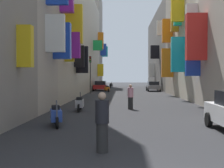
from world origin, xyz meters
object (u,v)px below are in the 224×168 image
Objects in this scene: scooter_silver at (80,103)px; pedestrian_near_right at (102,122)px; scooter_blue at (56,115)px; scooter_orange at (107,89)px; parked_car_grey at (153,86)px; parked_car_red at (100,86)px; pedestrian_near_left at (130,97)px; traffic_light_near_corner at (90,68)px; scooter_black at (111,85)px.

pedestrian_near_right is (2.05, -9.60, 0.37)m from scooter_silver.
scooter_blue is 27.28m from scooter_orange.
parked_car_grey is 2.21× the size of scooter_silver.
parked_car_red is 2.68× the size of pedestrian_near_left.
parked_car_grey reaches higher than scooter_orange.
scooter_orange is (-6.52, -2.48, -0.28)m from parked_car_grey.
parked_car_grey is 2.45× the size of pedestrian_near_right.
scooter_silver is at bearing -106.04° from parked_car_grey.
pedestrian_near_right is at bearing -85.58° from parked_car_red.
pedestrian_near_left is 0.95× the size of pedestrian_near_right.
scooter_orange and scooter_silver have the same top height.
pedestrian_near_right is (1.56, -31.50, 0.37)m from scooter_orange.
traffic_light_near_corner is at bearing 104.64° from pedestrian_near_left.
scooter_orange is 0.96× the size of scooter_silver.
scooter_blue is at bearing -89.12° from parked_car_red.
scooter_black is at bearing 83.63° from parked_car_red.
scooter_silver is at bearing -161.25° from pedestrian_near_left.
parked_car_red is 7.97m from traffic_light_near_corner.
pedestrian_near_left reaches higher than scooter_blue.
scooter_silver is at bearing -91.28° from scooter_orange.
traffic_light_near_corner is at bearing 92.81° from scooter_blue.
pedestrian_near_right is (2.74, -35.43, 0.08)m from parked_car_red.
scooter_silver is at bearing 102.03° from pedestrian_near_right.
scooter_black is 0.96× the size of scooter_blue.
pedestrian_near_right is at bearing -83.01° from traffic_light_near_corner.
scooter_blue is 4.81m from pedestrian_near_right.
scooter_silver is 18.48m from traffic_light_near_corner.
scooter_black is (-6.51, 12.10, -0.28)m from parked_car_grey.
parked_car_grey is at bearing 80.53° from pedestrian_near_left.
traffic_light_near_corner reaches higher than scooter_blue.
scooter_blue is at bearing -117.35° from pedestrian_near_left.
scooter_black is 18.52m from traffic_light_near_corner.
traffic_light_near_corner is at bearing -143.80° from parked_car_grey.
scooter_silver is 3.31m from pedestrian_near_left.
scooter_blue and scooter_silver have the same top height.
traffic_light_near_corner reaches higher than scooter_silver.
pedestrian_near_left is (2.63, -20.84, 0.32)m from scooter_orange.
parked_car_red is 2.34× the size of scooter_black.
pedestrian_near_right reaches higher than pedestrian_near_left.
traffic_light_near_corner is (-1.16, 23.62, 2.64)m from scooter_blue.
parked_car_grey is 13.74m from scooter_black.
traffic_light_near_corner reaches higher than scooter_black.
parked_car_grey is 30.62m from scooter_blue.
pedestrian_near_left is at bearing 62.65° from scooter_blue.
pedestrian_near_right reaches higher than scooter_black.
traffic_light_near_corner is (-1.37, 18.24, 2.64)m from scooter_silver.
scooter_orange is at bearing -73.30° from parked_car_red.
pedestrian_near_right is at bearing -98.31° from parked_car_grey.
parked_car_red is at bearing 90.88° from scooter_blue.
scooter_blue is at bearing -103.64° from parked_car_grey.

